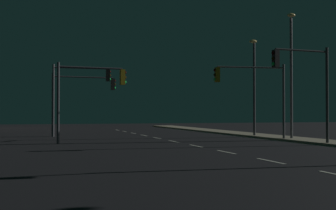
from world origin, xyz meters
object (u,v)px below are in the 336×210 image
Objects in this scene: traffic_light_near_left at (82,91)px; traffic_light_mid_left at (252,85)px; traffic_light_overhead_east at (304,75)px; street_lamp_far_end at (291,66)px; traffic_light_far_center at (79,86)px; traffic_light_near_right at (90,87)px; street_lamp_corner at (254,78)px.

traffic_light_mid_left is at bearing -45.44° from traffic_light_near_left.
street_lamp_far_end is at bearing 65.24° from traffic_light_overhead_east.
traffic_light_far_center is 17.65m from traffic_light_overhead_east.
traffic_light_far_center reaches higher than traffic_light_near_right.
traffic_light_mid_left is at bearing 174.20° from street_lamp_far_end.
traffic_light_near_right is at bearing -90.52° from traffic_light_far_center.
traffic_light_overhead_east reaches higher than traffic_light_near_right.
traffic_light_near_right is at bearing -92.89° from traffic_light_near_left.
traffic_light_near_right is 13.29m from street_lamp_far_end.
traffic_light_near_right is 0.60× the size of street_lamp_far_end.
traffic_light_near_left is 0.95× the size of traffic_light_overhead_east.
street_lamp_far_end is at bearing -5.80° from traffic_light_mid_left.
traffic_light_near_left is (-9.92, 10.07, -0.09)m from traffic_light_mid_left.
street_lamp_corner is at bearing -23.10° from traffic_light_far_center.
traffic_light_overhead_east reaches higher than traffic_light_near_left.
street_lamp_far_end reaches higher than traffic_light_overhead_east.
traffic_light_mid_left reaches higher than traffic_light_near_left.
traffic_light_overhead_east is 0.67× the size of street_lamp_far_end.
traffic_light_mid_left is 0.61× the size of street_lamp_far_end.
traffic_light_far_center reaches higher than traffic_light_overhead_east.
street_lamp_corner is (12.53, 2.77, 1.00)m from traffic_light_near_right.
traffic_light_near_left is 13.65m from street_lamp_corner.
traffic_light_far_center is at bearing 156.90° from street_lamp_corner.
traffic_light_far_center is at bearing -111.17° from traffic_light_near_left.
street_lamp_far_end is (13.06, -9.36, 1.02)m from traffic_light_far_center.
traffic_light_near_left is at bearing 68.83° from traffic_light_far_center.
traffic_light_overhead_east is at bearing -27.27° from traffic_light_near_right.
traffic_light_far_center is at bearing 138.62° from traffic_light_mid_left.
traffic_light_far_center reaches higher than traffic_light_mid_left.
street_lamp_far_end reaches higher than traffic_light_mid_left.
street_lamp_corner is (12.46, -5.31, 0.45)m from traffic_light_far_center.
traffic_light_far_center is 0.69× the size of street_lamp_far_end.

